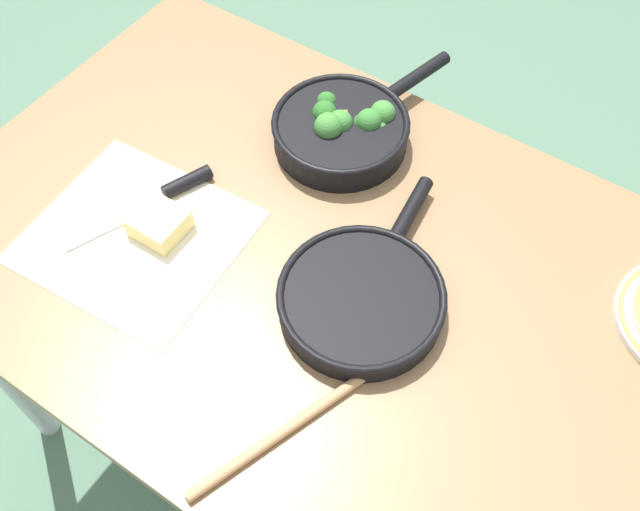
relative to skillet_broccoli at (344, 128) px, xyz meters
name	(u,v)px	position (x,y,z in m)	size (l,w,h in m)	color
ground_plane	(320,437)	(-0.11, 0.23, -0.79)	(14.00, 14.00, 0.00)	#51755B
dining_table_red	(320,293)	(-0.11, 0.23, -0.12)	(1.25, 0.80, 0.76)	olive
skillet_broccoli	(344,128)	(0.00, 0.00, 0.00)	(0.23, 0.37, 0.08)	black
skillet_eggs	(362,298)	(-0.20, 0.26, -0.01)	(0.25, 0.37, 0.04)	black
wooden_spoon	(338,393)	(-0.25, 0.40, -0.02)	(0.16, 0.37, 0.02)	tan
parchment_sheet	(136,236)	(0.16, 0.35, -0.03)	(0.34, 0.31, 0.00)	silver
grater_knife	(160,196)	(0.18, 0.27, -0.02)	(0.12, 0.25, 0.02)	silver
cheese_block	(159,224)	(0.13, 0.32, -0.01)	(0.08, 0.08, 0.04)	#EFD67A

